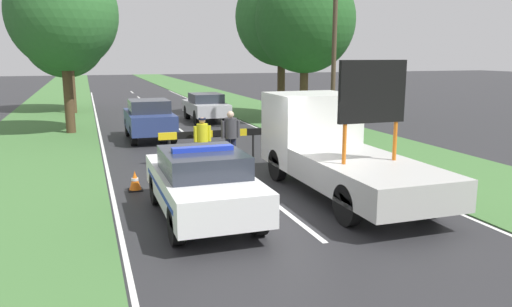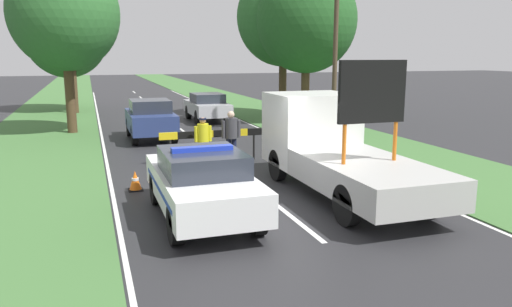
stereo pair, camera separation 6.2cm
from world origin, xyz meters
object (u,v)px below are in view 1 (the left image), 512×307
object	(u,v)px
traffic_cone_behind_barrier	(182,153)
roadside_tree_near_left	(305,20)
police_car	(202,182)
road_barrier	(212,136)
traffic_cone_centre_front	(191,176)
queued_car_sedan_silver	(206,106)
traffic_cone_near_police	(177,160)
work_truck	(332,146)
pedestrian_civilian	(231,133)
traffic_cone_near_truck	(135,181)
roadside_tree_far_left	(64,35)
roadside_tree_near_right	(63,14)
police_officer	(202,137)
utility_pole	(335,29)
roadside_tree_mid_left	(68,31)
queued_car_hatch_blue	(149,119)
roadside_tree_mid_right	(282,17)

from	to	relation	value
traffic_cone_behind_barrier	roadside_tree_near_left	world-z (taller)	roadside_tree_near_left
police_car	road_barrier	xyz separation A→B (m)	(1.60, 5.54, 0.08)
traffic_cone_centre_front	roadside_tree_near_left	size ratio (longest dim) A/B	0.07
traffic_cone_behind_barrier	queued_car_sedan_silver	size ratio (longest dim) A/B	0.14
traffic_cone_near_police	work_truck	bearing A→B (deg)	-47.29
road_barrier	pedestrian_civilian	xyz separation A→B (m)	(0.45, -0.59, 0.14)
police_car	traffic_cone_near_police	bearing A→B (deg)	84.94
pedestrian_civilian	traffic_cone_near_truck	size ratio (longest dim) A/B	3.35
police_car	traffic_cone_behind_barrier	size ratio (longest dim) A/B	7.98
road_barrier	roadside_tree_far_left	world-z (taller)	roadside_tree_far_left
work_truck	queued_car_sedan_silver	bearing A→B (deg)	-87.90
roadside_tree_near_right	roadside_tree_far_left	bearing A→B (deg)	91.89
police_officer	utility_pole	world-z (taller)	utility_pole
police_car	utility_pole	bearing A→B (deg)	47.96
police_car	roadside_tree_mid_left	xyz separation A→B (m)	(-3.02, 21.82, 4.02)
road_barrier	roadside_tree_near_right	distance (m)	10.27
traffic_cone_near_truck	roadside_tree_far_left	bearing A→B (deg)	95.96
police_car	traffic_cone_near_truck	xyz separation A→B (m)	(-1.18, 2.77, -0.55)
police_officer	queued_car_hatch_blue	world-z (taller)	queued_car_hatch_blue
traffic_cone_near_police	traffic_cone_centre_front	xyz separation A→B (m)	(-0.01, -2.27, 0.01)
roadside_tree_far_left	roadside_tree_near_right	bearing A→B (deg)	-88.11
roadside_tree_near_left	roadside_tree_mid_right	xyz separation A→B (m)	(-0.23, 2.65, 0.32)
police_car	utility_pole	xyz separation A→B (m)	(7.96, 9.35, 3.77)
roadside_tree_near_left	roadside_tree_near_right	bearing A→B (deg)	-178.91
pedestrian_civilian	roadside_tree_near_left	xyz separation A→B (m)	(6.54, 8.90, 4.20)
police_car	queued_car_hatch_blue	world-z (taller)	queued_car_hatch_blue
traffic_cone_near_truck	utility_pole	xyz separation A→B (m)	(9.14, 6.58, 4.32)
traffic_cone_centre_front	roadside_tree_near_left	world-z (taller)	roadside_tree_near_left
police_car	roadside_tree_near_right	distance (m)	14.64
roadside_tree_mid_right	roadside_tree_far_left	size ratio (longest dim) A/B	1.13
police_officer	roadside_tree_mid_right	size ratio (longest dim) A/B	0.19
work_truck	roadside_tree_near_left	bearing A→B (deg)	-108.82
traffic_cone_near_truck	roadside_tree_near_right	size ratio (longest dim) A/B	0.07
traffic_cone_behind_barrier	road_barrier	bearing A→B (deg)	-23.16
work_truck	traffic_cone_near_truck	bearing A→B (deg)	-15.29
police_officer	traffic_cone_centre_front	distance (m)	2.62
police_officer	roadside_tree_near_right	bearing A→B (deg)	-79.71
pedestrian_civilian	traffic_cone_centre_front	bearing A→B (deg)	-106.64
queued_car_sedan_silver	utility_pole	bearing A→B (deg)	123.04
roadside_tree_far_left	traffic_cone_centre_front	bearing A→B (deg)	-80.04
traffic_cone_behind_barrier	utility_pole	distance (m)	9.13
roadside_tree_near_left	roadside_tree_mid_left	distance (m)	14.09
work_truck	traffic_cone_behind_barrier	distance (m)	5.72
traffic_cone_near_truck	roadside_tree_far_left	size ratio (longest dim) A/B	0.07
roadside_tree_far_left	roadside_tree_near_left	bearing A→B (deg)	-38.14
utility_pole	queued_car_hatch_blue	bearing A→B (deg)	169.84
traffic_cone_behind_barrier	queued_car_hatch_blue	xyz separation A→B (m)	(-0.48, 4.80, 0.59)
road_barrier	queued_car_sedan_silver	xyz separation A→B (m)	(2.17, 10.26, -0.11)
police_car	pedestrian_civilian	bearing A→B (deg)	65.80
traffic_cone_near_police	roadside_tree_near_right	distance (m)	10.52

